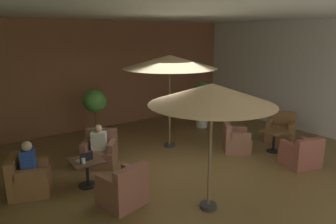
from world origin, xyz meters
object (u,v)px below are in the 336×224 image
at_px(patio_umbrella_center_beige, 212,95).
at_px(patron_blue_shirt, 28,159).
at_px(potted_tree_left_corner, 203,97).
at_px(patron_by_window, 99,139).
at_px(iced_drink_cup, 83,161).
at_px(patio_umbrella_tall_red, 170,62).
at_px(potted_tree_mid_left, 95,104).
at_px(cafe_table_front_left, 87,167).
at_px(open_laptop, 85,159).
at_px(cafe_table_front_right, 274,136).
at_px(armchair_front_left_south, 123,190).
at_px(armchair_front_right_south, 235,141).
at_px(armchair_front_right_north, 301,155).
at_px(armchair_front_right_east, 281,130).
at_px(armchair_front_left_east, 28,179).
at_px(armchair_front_left_north, 100,152).

height_order(patio_umbrella_center_beige, patron_blue_shirt, patio_umbrella_center_beige).
bearing_deg(potted_tree_left_corner, patron_by_window, -166.95).
bearing_deg(iced_drink_cup, patio_umbrella_tall_red, 20.35).
bearing_deg(patron_blue_shirt, patio_umbrella_tall_red, 8.39).
bearing_deg(patron_blue_shirt, potted_tree_mid_left, 43.77).
bearing_deg(cafe_table_front_left, open_laptop, -142.48).
bearing_deg(cafe_table_front_right, iced_drink_cup, 169.81).
height_order(armchair_front_left_south, patio_umbrella_tall_red, patio_umbrella_tall_red).
bearing_deg(patio_umbrella_tall_red, patron_blue_shirt, -171.61).
height_order(armchair_front_left_south, armchair_front_right_south, armchair_front_left_south).
xyz_separation_m(armchair_front_right_north, armchair_front_right_east, (1.29, 1.49, 0.03)).
bearing_deg(armchair_front_left_east, cafe_table_front_left, -19.90).
bearing_deg(armchair_front_right_south, open_laptop, 174.92).
bearing_deg(cafe_table_front_left, potted_tree_left_corner, 20.95).
bearing_deg(open_laptop, cafe_table_front_left, 37.52).
height_order(armchair_front_right_north, armchair_front_right_south, armchair_front_right_south).
height_order(potted_tree_mid_left, patron_by_window, potted_tree_mid_left).
xyz_separation_m(armchair_front_right_north, patron_by_window, (-4.06, 3.03, 0.40)).
bearing_deg(armchair_front_left_north, armchair_front_left_south, -102.02).
relative_size(cafe_table_front_left, potted_tree_left_corner, 0.43).
bearing_deg(patron_by_window, armchair_front_right_east, -16.01).
relative_size(cafe_table_front_right, open_laptop, 1.92).
xyz_separation_m(armchair_front_left_north, potted_tree_mid_left, (0.67, 1.79, 0.85)).
bearing_deg(armchair_front_right_north, cafe_table_front_right, 73.13).
bearing_deg(armchair_front_right_south, patron_by_window, 159.33).
bearing_deg(armchair_front_left_south, armchair_front_left_east, 131.39).
relative_size(cafe_table_front_right, armchair_front_right_south, 0.65).
height_order(patio_umbrella_center_beige, potted_tree_mid_left, patio_umbrella_center_beige).
bearing_deg(patron_by_window, cafe_table_front_left, -126.74).
bearing_deg(patron_blue_shirt, armchair_front_right_east, -8.04).
height_order(patron_blue_shirt, patron_by_window, patron_blue_shirt).
relative_size(potted_tree_left_corner, potted_tree_mid_left, 1.00).
bearing_deg(open_laptop, potted_tree_mid_left, 62.89).
bearing_deg(patron_blue_shirt, cafe_table_front_left, -19.90).
relative_size(patio_umbrella_center_beige, potted_tree_left_corner, 1.48).
xyz_separation_m(cafe_table_front_right, armchair_front_right_east, (0.98, 0.46, -0.12)).
distance_m(cafe_table_front_left, armchair_front_right_east, 6.07).
bearing_deg(armchair_front_right_south, cafe_table_front_right, -38.29).
height_order(patron_blue_shirt, open_laptop, patron_blue_shirt).
bearing_deg(armchair_front_left_north, patio_umbrella_tall_red, 0.52).
xyz_separation_m(cafe_table_front_right, patio_umbrella_center_beige, (-3.54, -1.13, 1.76)).
xyz_separation_m(cafe_table_front_left, armchair_front_right_north, (4.74, -2.11, -0.14)).
height_order(armchair_front_left_south, patron_by_window, patron_by_window).
xyz_separation_m(armchair_front_right_north, patio_umbrella_tall_red, (-1.83, 3.09, 2.18)).
bearing_deg(cafe_table_front_right, patio_umbrella_tall_red, 136.20).
bearing_deg(armchair_front_right_south, potted_tree_left_corner, 70.60).
bearing_deg(patron_blue_shirt, patron_by_window, 16.68).
bearing_deg(cafe_table_front_right, armchair_front_right_east, 25.22).
distance_m(cafe_table_front_left, cafe_table_front_right, 5.17).
distance_m(armchair_front_right_north, potted_tree_mid_left, 5.97).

